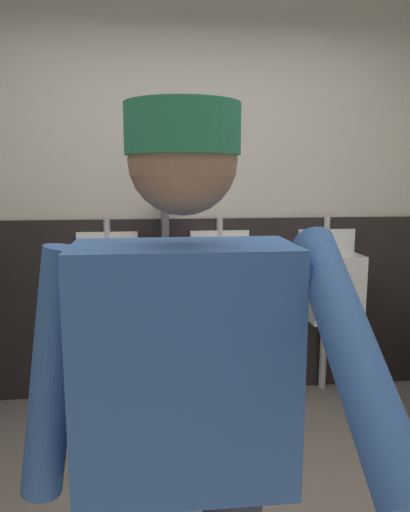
{
  "coord_description": "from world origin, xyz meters",
  "views": [
    {
      "loc": [
        -0.29,
        -1.59,
        1.52
      ],
      "look_at": [
        -0.11,
        0.02,
        1.25
      ],
      "focal_mm": 34.17,
      "sensor_mm": 36.0,
      "label": 1
    }
  ],
  "objects_px": {
    "urinal_middle": "(222,288)",
    "urinal_right": "(331,285)",
    "person": "(185,417)",
    "urinal_left": "(107,291)"
  },
  "relations": [
    {
      "from": "urinal_middle",
      "to": "urinal_right",
      "type": "xyz_separation_m",
      "value": [
        0.75,
        0.0,
        0.0
      ]
    },
    {
      "from": "person",
      "to": "urinal_right",
      "type": "bearing_deg",
      "value": 61.67
    },
    {
      "from": "urinal_middle",
      "to": "person",
      "type": "relative_size",
      "value": 0.75
    },
    {
      "from": "urinal_middle",
      "to": "person",
      "type": "height_order",
      "value": "person"
    },
    {
      "from": "urinal_left",
      "to": "urinal_right",
      "type": "distance_m",
      "value": 1.5
    },
    {
      "from": "urinal_left",
      "to": "urinal_right",
      "type": "height_order",
      "value": "same"
    },
    {
      "from": "urinal_left",
      "to": "urinal_middle",
      "type": "distance_m",
      "value": 0.75
    },
    {
      "from": "urinal_left",
      "to": "urinal_right",
      "type": "bearing_deg",
      "value": 0.0
    },
    {
      "from": "urinal_left",
      "to": "urinal_middle",
      "type": "relative_size",
      "value": 1.0
    },
    {
      "from": "urinal_left",
      "to": "urinal_middle",
      "type": "bearing_deg",
      "value": 0.0
    }
  ]
}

